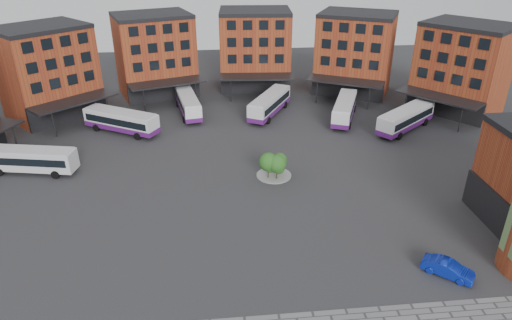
{
  "coord_description": "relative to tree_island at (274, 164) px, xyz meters",
  "views": [
    {
      "loc": [
        -5.35,
        -37.93,
        27.91
      ],
      "look_at": [
        -0.6,
        8.75,
        4.0
      ],
      "focal_mm": 32.0,
      "sensor_mm": 36.0,
      "label": 1
    }
  ],
  "objects": [
    {
      "name": "blue_car",
      "position": [
        13.04,
        -19.4,
        -1.21
      ],
      "size": [
        4.44,
        4.09,
        1.48
      ],
      "primitive_type": "imported",
      "rotation": [
        0.0,
        0.0,
        0.87
      ],
      "color": "#0C21A0",
      "rests_on": "ground"
    },
    {
      "name": "bus_b",
      "position": [
        -21.14,
        16.58,
        -0.09
      ],
      "size": [
        11.93,
        8.54,
        3.43
      ],
      "rotation": [
        0.0,
        0.0,
        1.04
      ],
      "color": "silver",
      "rests_on": "ground"
    },
    {
      "name": "ground",
      "position": [
        -1.94,
        -11.46,
        -1.95
      ],
      "size": [
        160.0,
        160.0,
        0.0
      ],
      "primitive_type": "plane",
      "color": "#28282B",
      "rests_on": "ground"
    },
    {
      "name": "bus_e",
      "position": [
        14.04,
        18.38,
        -0.12
      ],
      "size": [
        7.05,
        12.12,
        3.37
      ],
      "rotation": [
        0.0,
        0.0,
        -0.39
      ],
      "color": "white",
      "rests_on": "ground"
    },
    {
      "name": "bus_a",
      "position": [
        -30.52,
        4.59,
        -0.02
      ],
      "size": [
        11.81,
        4.81,
        3.26
      ],
      "rotation": [
        0.0,
        0.0,
        1.37
      ],
      "color": "silver",
      "rests_on": "ground"
    },
    {
      "name": "bus_c",
      "position": [
        -11.3,
        23.4,
        -0.15
      ],
      "size": [
        4.84,
        12.05,
        3.31
      ],
      "rotation": [
        0.0,
        0.0,
        0.19
      ],
      "color": "white",
      "rests_on": "ground"
    },
    {
      "name": "main_building",
      "position": [
        -6.72,
        26.79,
        5.28
      ],
      "size": [
        94.14,
        42.48,
        14.6
      ],
      "color": "brown",
      "rests_on": "ground"
    },
    {
      "name": "bus_d",
      "position": [
        2.23,
        21.74,
        -0.07
      ],
      "size": [
        8.48,
        12.14,
        3.47
      ],
      "rotation": [
        0.0,
        0.0,
        -0.51
      ],
      "color": "silver",
      "rests_on": "ground"
    },
    {
      "name": "tree_island",
      "position": [
        0.0,
        0.0,
        0.0
      ],
      "size": [
        4.4,
        4.4,
        3.46
      ],
      "color": "gray",
      "rests_on": "ground"
    },
    {
      "name": "bus_f",
      "position": [
        22.2,
        13.09,
        -0.07
      ],
      "size": [
        11.39,
        9.8,
        3.46
      ],
      "rotation": [
        0.0,
        0.0,
        -0.9
      ],
      "color": "silver",
      "rests_on": "ground"
    }
  ]
}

